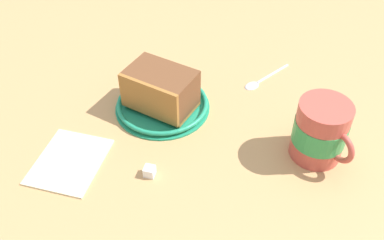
% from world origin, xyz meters
% --- Properties ---
extents(ground_plane, '(1.14, 1.14, 0.02)m').
position_xyz_m(ground_plane, '(0.00, 0.00, -0.01)').
color(ground_plane, tan).
extents(small_plate, '(0.16, 0.16, 0.01)m').
position_xyz_m(small_plate, '(-0.07, 0.04, 0.01)').
color(small_plate, '#1E8C66').
rests_on(small_plate, ground_plane).
extents(cake_slice, '(0.13, 0.12, 0.07)m').
position_xyz_m(cake_slice, '(-0.08, 0.04, 0.04)').
color(cake_slice, '#9E662D').
rests_on(cake_slice, small_plate).
extents(tea_mug, '(0.08, 0.10, 0.09)m').
position_xyz_m(tea_mug, '(0.16, -0.07, 0.05)').
color(tea_mug, '#BF4C3F').
rests_on(tea_mug, ground_plane).
extents(teaspoon, '(0.09, 0.08, 0.01)m').
position_xyz_m(teaspoon, '(0.10, 0.11, 0.00)').
color(teaspoon, silver).
rests_on(teaspoon, ground_plane).
extents(folded_napkin, '(0.12, 0.14, 0.01)m').
position_xyz_m(folded_napkin, '(-0.21, -0.08, 0.00)').
color(folded_napkin, beige).
rests_on(folded_napkin, ground_plane).
extents(sugar_cube, '(0.02, 0.02, 0.02)m').
position_xyz_m(sugar_cube, '(-0.09, -0.11, 0.01)').
color(sugar_cube, white).
rests_on(sugar_cube, ground_plane).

